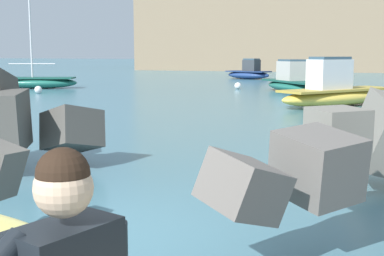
{
  "coord_description": "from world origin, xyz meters",
  "views": [
    {
      "loc": [
        3.33,
        -5.56,
        2.33
      ],
      "look_at": [
        1.16,
        0.5,
        1.4
      ],
      "focal_mm": 48.11,
      "sensor_mm": 36.0,
      "label": 1
    }
  ],
  "objects_px": {
    "boat_near_left": "(38,82)",
    "boat_mid_centre": "(249,73)",
    "boat_far_left": "(335,91)",
    "mooring_buoy_outer": "(238,86)",
    "mooring_buoy_middle": "(38,90)",
    "boat_mid_left": "(294,82)"
  },
  "relations": [
    {
      "from": "boat_near_left",
      "to": "boat_far_left",
      "type": "distance_m",
      "value": 20.45
    },
    {
      "from": "boat_near_left",
      "to": "boat_far_left",
      "type": "height_order",
      "value": "boat_near_left"
    },
    {
      "from": "mooring_buoy_middle",
      "to": "mooring_buoy_outer",
      "type": "xyz_separation_m",
      "value": [
        10.12,
        7.55,
        0.0
      ]
    },
    {
      "from": "boat_near_left",
      "to": "boat_mid_centre",
      "type": "distance_m",
      "value": 20.11
    },
    {
      "from": "boat_far_left",
      "to": "mooring_buoy_outer",
      "type": "height_order",
      "value": "boat_far_left"
    },
    {
      "from": "boat_mid_left",
      "to": "boat_far_left",
      "type": "height_order",
      "value": "boat_far_left"
    },
    {
      "from": "boat_mid_left",
      "to": "mooring_buoy_outer",
      "type": "distance_m",
      "value": 4.18
    },
    {
      "from": "boat_near_left",
      "to": "boat_far_left",
      "type": "bearing_deg",
      "value": -15.52
    },
    {
      "from": "mooring_buoy_middle",
      "to": "mooring_buoy_outer",
      "type": "relative_size",
      "value": 1.0
    },
    {
      "from": "boat_mid_centre",
      "to": "mooring_buoy_outer",
      "type": "xyz_separation_m",
      "value": [
        2.46,
        -13.41,
        -0.36
      ]
    },
    {
      "from": "boat_near_left",
      "to": "boat_mid_centre",
      "type": "bearing_deg",
      "value": 58.92
    },
    {
      "from": "boat_near_left",
      "to": "boat_mid_centre",
      "type": "relative_size",
      "value": 1.33
    },
    {
      "from": "boat_mid_centre",
      "to": "mooring_buoy_middle",
      "type": "distance_m",
      "value": 22.32
    },
    {
      "from": "boat_far_left",
      "to": "mooring_buoy_outer",
      "type": "bearing_deg",
      "value": 126.5
    },
    {
      "from": "boat_near_left",
      "to": "boat_far_left",
      "type": "xyz_separation_m",
      "value": [
        19.71,
        -5.47,
        0.22
      ]
    },
    {
      "from": "mooring_buoy_middle",
      "to": "mooring_buoy_outer",
      "type": "height_order",
      "value": "same"
    },
    {
      "from": "boat_far_left",
      "to": "mooring_buoy_outer",
      "type": "distance_m",
      "value": 11.56
    },
    {
      "from": "boat_mid_left",
      "to": "boat_mid_centre",
      "type": "height_order",
      "value": "boat_mid_left"
    },
    {
      "from": "boat_near_left",
      "to": "mooring_buoy_outer",
      "type": "height_order",
      "value": "boat_near_left"
    },
    {
      "from": "boat_near_left",
      "to": "mooring_buoy_middle",
      "type": "distance_m",
      "value": 4.62
    },
    {
      "from": "boat_near_left",
      "to": "mooring_buoy_middle",
      "type": "xyz_separation_m",
      "value": [
        2.71,
        -3.73,
        -0.22
      ]
    },
    {
      "from": "boat_near_left",
      "to": "boat_mid_centre",
      "type": "xyz_separation_m",
      "value": [
        10.38,
        17.22,
        0.14
      ]
    }
  ]
}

